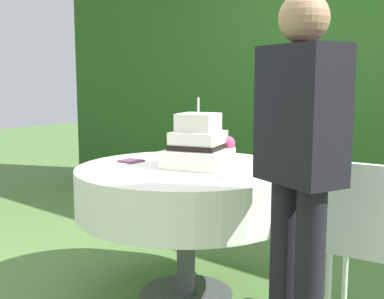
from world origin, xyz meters
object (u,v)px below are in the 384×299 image
Objects in this scene: wedding_cake at (199,146)px; serving_plate_near at (228,176)px; cake_table at (186,190)px; napkin_stack at (131,161)px; serving_plate_left at (177,153)px; standing_person at (299,163)px; garden_chair at (369,234)px; serving_plate_far at (210,157)px.

wedding_cake is 0.34m from serving_plate_near.
cake_table is 10.71× the size of serving_plate_near.
wedding_cake reaches higher than napkin_stack.
serving_plate_left is 0.08× the size of standing_person.
standing_person is at bearing -9.30° from napkin_stack.
cake_table is 0.27m from wedding_cake.
garden_chair is at bearing 11.75° from napkin_stack.
garden_chair is (0.64, 0.27, -0.24)m from serving_plate_near.
serving_plate_left is at bearing 179.82° from serving_plate_far.
serving_plate_near is at bearing -42.96° from serving_plate_far.
napkin_stack is 0.14× the size of garden_chair.
wedding_cake is at bearing -34.17° from serving_plate_left.
cake_table is 2.97× the size of wedding_cake.
napkin_stack is at bearing -122.23° from serving_plate_far.
cake_table is 0.78× the size of standing_person.
wedding_cake reaches higher than serving_plate_left.
napkin_stack is at bearing -178.92° from serving_plate_near.
wedding_cake is 0.53m from serving_plate_left.
standing_person is (0.96, -0.63, 0.15)m from serving_plate_far.
serving_plate_near is 0.97× the size of napkin_stack.
serving_plate_far is 1.12m from garden_chair.
garden_chair is (0.98, 0.19, -0.10)m from cake_table.
garden_chair is at bearing 22.72° from serving_plate_near.
wedding_cake is 3.48× the size of napkin_stack.
serving_plate_far is 0.50m from napkin_stack.
cake_table is at bearing 168.20° from serving_plate_near.
serving_plate_near is 0.83× the size of serving_plate_far.
cake_table is at bearing -139.11° from wedding_cake.
wedding_cake is 0.35m from serving_plate_far.
serving_plate_near is at bearing 157.45° from standing_person.
serving_plate_near and napkin_stack have the same top height.
napkin_stack reaches higher than cake_table.
wedding_cake is at bearing -171.08° from garden_chair.
standing_person reaches higher than napkin_stack.
serving_plate_left is at bearing 153.12° from standing_person.
serving_plate_left is (-0.43, 0.29, -0.12)m from wedding_cake.
garden_chair is 0.63m from standing_person.
standing_person reaches higher than serving_plate_near.
cake_table is 8.94× the size of serving_plate_far.
serving_plate_near is at bearing -157.28° from garden_chair.
cake_table is at bearing -168.84° from garden_chair.
cake_table is at bearing -42.31° from serving_plate_left.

